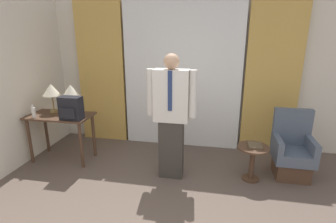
{
  "coord_description": "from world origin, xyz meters",
  "views": [
    {
      "loc": [
        0.64,
        -1.51,
        2.04
      ],
      "look_at": [
        0.01,
        1.74,
        1.04
      ],
      "focal_mm": 28.0,
      "sensor_mm": 36.0,
      "label": 1
    }
  ],
  "objects_px": {
    "desk": "(61,123)",
    "person": "(171,113)",
    "bottle_near_edge": "(34,112)",
    "armchair": "(292,153)",
    "book": "(255,146)",
    "table_lamp_right": "(71,92)",
    "side_table": "(252,157)",
    "table_lamp_left": "(51,91)",
    "backpack": "(71,108)"
  },
  "relations": [
    {
      "from": "desk",
      "to": "person",
      "type": "xyz_separation_m",
      "value": [
        1.85,
        -0.19,
        0.33
      ]
    },
    {
      "from": "bottle_near_edge",
      "to": "armchair",
      "type": "distance_m",
      "value": 3.94
    },
    {
      "from": "book",
      "to": "desk",
      "type": "bearing_deg",
      "value": 178.68
    },
    {
      "from": "desk",
      "to": "table_lamp_right",
      "type": "relative_size",
      "value": 2.13
    },
    {
      "from": "book",
      "to": "side_table",
      "type": "bearing_deg",
      "value": -157.26
    },
    {
      "from": "armchair",
      "to": "book",
      "type": "relative_size",
      "value": 4.75
    },
    {
      "from": "table_lamp_left",
      "to": "bottle_near_edge",
      "type": "bearing_deg",
      "value": -114.65
    },
    {
      "from": "side_table",
      "to": "armchair",
      "type": "bearing_deg",
      "value": 23.3
    },
    {
      "from": "table_lamp_right",
      "to": "person",
      "type": "bearing_deg",
      "value": -10.2
    },
    {
      "from": "person",
      "to": "table_lamp_left",
      "type": "bearing_deg",
      "value": 171.5
    },
    {
      "from": "bottle_near_edge",
      "to": "book",
      "type": "bearing_deg",
      "value": 2.1
    },
    {
      "from": "bottle_near_edge",
      "to": "person",
      "type": "xyz_separation_m",
      "value": [
        2.16,
        0.0,
        0.11
      ]
    },
    {
      "from": "table_lamp_right",
      "to": "side_table",
      "type": "bearing_deg",
      "value": -3.81
    },
    {
      "from": "side_table",
      "to": "table_lamp_right",
      "type": "bearing_deg",
      "value": 176.19
    },
    {
      "from": "table_lamp_right",
      "to": "book",
      "type": "height_order",
      "value": "table_lamp_right"
    },
    {
      "from": "backpack",
      "to": "armchair",
      "type": "height_order",
      "value": "backpack"
    },
    {
      "from": "table_lamp_left",
      "to": "person",
      "type": "distance_m",
      "value": 2.05
    },
    {
      "from": "desk",
      "to": "table_lamp_left",
      "type": "xyz_separation_m",
      "value": [
        -0.17,
        0.11,
        0.5
      ]
    },
    {
      "from": "armchair",
      "to": "book",
      "type": "height_order",
      "value": "armchair"
    },
    {
      "from": "table_lamp_left",
      "to": "side_table",
      "type": "bearing_deg",
      "value": -3.4
    },
    {
      "from": "table_lamp_right",
      "to": "person",
      "type": "distance_m",
      "value": 1.72
    },
    {
      "from": "desk",
      "to": "person",
      "type": "relative_size",
      "value": 0.57
    },
    {
      "from": "desk",
      "to": "armchair",
      "type": "height_order",
      "value": "armchair"
    },
    {
      "from": "person",
      "to": "book",
      "type": "bearing_deg",
      "value": 5.96
    },
    {
      "from": "bottle_near_edge",
      "to": "side_table",
      "type": "distance_m",
      "value": 3.35
    },
    {
      "from": "bottle_near_edge",
      "to": "person",
      "type": "distance_m",
      "value": 2.17
    },
    {
      "from": "side_table",
      "to": "book",
      "type": "distance_m",
      "value": 0.18
    },
    {
      "from": "bottle_near_edge",
      "to": "armchair",
      "type": "height_order",
      "value": "bottle_near_edge"
    },
    {
      "from": "table_lamp_left",
      "to": "armchair",
      "type": "distance_m",
      "value": 3.83
    },
    {
      "from": "book",
      "to": "table_lamp_right",
      "type": "bearing_deg",
      "value": 176.36
    },
    {
      "from": "table_lamp_right",
      "to": "side_table",
      "type": "height_order",
      "value": "table_lamp_right"
    },
    {
      "from": "side_table",
      "to": "person",
      "type": "bearing_deg",
      "value": -174.32
    },
    {
      "from": "backpack",
      "to": "table_lamp_right",
      "type": "bearing_deg",
      "value": 117.2
    },
    {
      "from": "bottle_near_edge",
      "to": "backpack",
      "type": "bearing_deg",
      "value": 2.98
    },
    {
      "from": "armchair",
      "to": "book",
      "type": "bearing_deg",
      "value": -156.68
    },
    {
      "from": "table_lamp_left",
      "to": "armchair",
      "type": "height_order",
      "value": "table_lamp_left"
    },
    {
      "from": "armchair",
      "to": "side_table",
      "type": "height_order",
      "value": "armchair"
    },
    {
      "from": "book",
      "to": "table_lamp_left",
      "type": "bearing_deg",
      "value": 176.75
    },
    {
      "from": "backpack",
      "to": "side_table",
      "type": "height_order",
      "value": "backpack"
    },
    {
      "from": "desk",
      "to": "table_lamp_left",
      "type": "bearing_deg",
      "value": 147.04
    },
    {
      "from": "table_lamp_right",
      "to": "armchair",
      "type": "relative_size",
      "value": 0.49
    },
    {
      "from": "desk",
      "to": "table_lamp_left",
      "type": "distance_m",
      "value": 0.54
    },
    {
      "from": "desk",
      "to": "backpack",
      "type": "relative_size",
      "value": 2.87
    },
    {
      "from": "table_lamp_left",
      "to": "person",
      "type": "relative_size",
      "value": 0.27
    },
    {
      "from": "backpack",
      "to": "side_table",
      "type": "bearing_deg",
      "value": 1.75
    },
    {
      "from": "table_lamp_right",
      "to": "backpack",
      "type": "distance_m",
      "value": 0.36
    },
    {
      "from": "armchair",
      "to": "bottle_near_edge",
      "type": "bearing_deg",
      "value": -174.65
    },
    {
      "from": "table_lamp_right",
      "to": "bottle_near_edge",
      "type": "xyz_separation_m",
      "value": [
        -0.48,
        -0.3,
        -0.28
      ]
    },
    {
      "from": "desk",
      "to": "side_table",
      "type": "distance_m",
      "value": 3.01
    },
    {
      "from": "table_lamp_right",
      "to": "book",
      "type": "xyz_separation_m",
      "value": [
        2.85,
        -0.18,
        -0.61
      ]
    }
  ]
}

